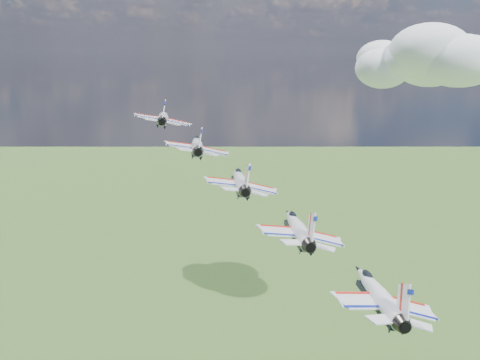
% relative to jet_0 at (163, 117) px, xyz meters
% --- Properties ---
extents(cloud_far, '(59.42, 46.69, 23.34)m').
position_rel_jet_0_xyz_m(cloud_far, '(70.43, 209.80, 6.97)').
color(cloud_far, white).
extents(jet_0, '(13.02, 15.59, 5.69)m').
position_rel_jet_0_xyz_m(jet_0, '(0.00, 0.00, 0.00)').
color(jet_0, white).
extents(jet_1, '(13.02, 15.59, 5.69)m').
position_rel_jet_0_xyz_m(jet_1, '(8.25, -9.54, -2.84)').
color(jet_1, white).
extents(jet_2, '(13.02, 15.59, 5.69)m').
position_rel_jet_0_xyz_m(jet_2, '(16.51, -19.08, -5.67)').
color(jet_2, silver).
extents(jet_3, '(13.02, 15.59, 5.69)m').
position_rel_jet_0_xyz_m(jet_3, '(24.76, -28.62, -8.51)').
color(jet_3, white).
extents(jet_4, '(13.02, 15.59, 5.69)m').
position_rel_jet_0_xyz_m(jet_4, '(33.01, -38.17, -11.34)').
color(jet_4, white).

